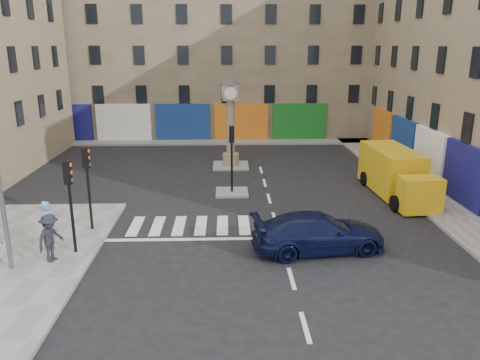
{
  "coord_description": "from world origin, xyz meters",
  "views": [
    {
      "loc": [
        -2.29,
        -17.0,
        8.06
      ],
      "look_at": [
        -1.67,
        3.81,
        2.0
      ],
      "focal_mm": 35.0,
      "sensor_mm": 36.0,
      "label": 1
    }
  ],
  "objects_px": {
    "traffic_light_left_far": "(87,175)",
    "pedestrian_dark": "(50,238)",
    "traffic_light_island": "(232,148)",
    "yellow_van": "(396,173)",
    "pedestrian_blue": "(49,225)",
    "navy_sedan": "(319,233)",
    "clock_pillar": "(230,115)",
    "traffic_light_left_near": "(70,192)"
  },
  "relations": [
    {
      "from": "traffic_light_island",
      "to": "yellow_van",
      "type": "xyz_separation_m",
      "value": [
        9.0,
        -0.5,
        -1.37
      ]
    },
    {
      "from": "traffic_light_left_near",
      "to": "yellow_van",
      "type": "bearing_deg",
      "value": 25.51
    },
    {
      "from": "clock_pillar",
      "to": "pedestrian_blue",
      "type": "bearing_deg",
      "value": -118.6
    },
    {
      "from": "traffic_light_island",
      "to": "pedestrian_blue",
      "type": "relative_size",
      "value": 1.85
    },
    {
      "from": "pedestrian_blue",
      "to": "pedestrian_dark",
      "type": "xyz_separation_m",
      "value": [
        0.44,
        -1.1,
        -0.07
      ]
    },
    {
      "from": "navy_sedan",
      "to": "yellow_van",
      "type": "distance_m",
      "value": 9.11
    },
    {
      "from": "clock_pillar",
      "to": "yellow_van",
      "type": "xyz_separation_m",
      "value": [
        9.0,
        -6.49,
        -2.32
      ]
    },
    {
      "from": "navy_sedan",
      "to": "traffic_light_left_near",
      "type": "bearing_deg",
      "value": 83.28
    },
    {
      "from": "traffic_light_left_far",
      "to": "pedestrian_dark",
      "type": "bearing_deg",
      "value": -100.97
    },
    {
      "from": "traffic_light_left_far",
      "to": "navy_sedan",
      "type": "relative_size",
      "value": 0.69
    },
    {
      "from": "yellow_van",
      "to": "traffic_light_left_far",
      "type": "bearing_deg",
      "value": -165.21
    },
    {
      "from": "clock_pillar",
      "to": "navy_sedan",
      "type": "height_order",
      "value": "clock_pillar"
    },
    {
      "from": "traffic_light_left_near",
      "to": "clock_pillar",
      "type": "distance_m",
      "value": 15.19
    },
    {
      "from": "pedestrian_blue",
      "to": "clock_pillar",
      "type": "bearing_deg",
      "value": 1.44
    },
    {
      "from": "traffic_light_left_far",
      "to": "pedestrian_blue",
      "type": "height_order",
      "value": "traffic_light_left_far"
    },
    {
      "from": "navy_sedan",
      "to": "pedestrian_blue",
      "type": "height_order",
      "value": "pedestrian_blue"
    },
    {
      "from": "traffic_light_left_near",
      "to": "pedestrian_dark",
      "type": "distance_m",
      "value": 1.84
    },
    {
      "from": "pedestrian_blue",
      "to": "pedestrian_dark",
      "type": "bearing_deg",
      "value": -128.31
    },
    {
      "from": "traffic_light_island",
      "to": "pedestrian_dark",
      "type": "distance_m",
      "value": 11.14
    },
    {
      "from": "pedestrian_dark",
      "to": "pedestrian_blue",
      "type": "bearing_deg",
      "value": 43.3
    },
    {
      "from": "traffic_light_island",
      "to": "pedestrian_blue",
      "type": "height_order",
      "value": "traffic_light_island"
    },
    {
      "from": "clock_pillar",
      "to": "pedestrian_dark",
      "type": "relative_size",
      "value": 3.26
    },
    {
      "from": "traffic_light_left_far",
      "to": "pedestrian_dark",
      "type": "relative_size",
      "value": 1.98
    },
    {
      "from": "traffic_light_left_far",
      "to": "traffic_light_island",
      "type": "xyz_separation_m",
      "value": [
        6.3,
        5.4,
        -0.03
      ]
    },
    {
      "from": "traffic_light_left_far",
      "to": "clock_pillar",
      "type": "bearing_deg",
      "value": 61.06
    },
    {
      "from": "traffic_light_left_far",
      "to": "traffic_light_island",
      "type": "relative_size",
      "value": 1.0
    },
    {
      "from": "traffic_light_island",
      "to": "navy_sedan",
      "type": "relative_size",
      "value": 0.69
    },
    {
      "from": "traffic_light_left_near",
      "to": "navy_sedan",
      "type": "bearing_deg",
      "value": 0.86
    },
    {
      "from": "traffic_light_island",
      "to": "traffic_light_left_near",
      "type": "bearing_deg",
      "value": -128.93
    },
    {
      "from": "traffic_light_left_near",
      "to": "pedestrian_dark",
      "type": "height_order",
      "value": "traffic_light_left_near"
    },
    {
      "from": "navy_sedan",
      "to": "traffic_light_left_far",
      "type": "bearing_deg",
      "value": 69.32
    },
    {
      "from": "yellow_van",
      "to": "pedestrian_dark",
      "type": "height_order",
      "value": "yellow_van"
    },
    {
      "from": "traffic_light_left_near",
      "to": "pedestrian_dark",
      "type": "xyz_separation_m",
      "value": [
        -0.62,
        -0.79,
        -1.54
      ]
    },
    {
      "from": "pedestrian_blue",
      "to": "pedestrian_dark",
      "type": "height_order",
      "value": "pedestrian_blue"
    },
    {
      "from": "traffic_light_left_near",
      "to": "pedestrian_blue",
      "type": "height_order",
      "value": "traffic_light_left_near"
    },
    {
      "from": "traffic_light_left_near",
      "to": "clock_pillar",
      "type": "bearing_deg",
      "value": 65.45
    },
    {
      "from": "traffic_light_left_far",
      "to": "clock_pillar",
      "type": "height_order",
      "value": "clock_pillar"
    },
    {
      "from": "traffic_light_island",
      "to": "navy_sedan",
      "type": "xyz_separation_m",
      "value": [
        3.39,
        -7.65,
        -1.81
      ]
    },
    {
      "from": "traffic_light_left_near",
      "to": "navy_sedan",
      "type": "relative_size",
      "value": 0.69
    },
    {
      "from": "traffic_light_left_far",
      "to": "navy_sedan",
      "type": "xyz_separation_m",
      "value": [
        9.69,
        -2.25,
        -1.84
      ]
    },
    {
      "from": "pedestrian_blue",
      "to": "traffic_light_left_near",
      "type": "bearing_deg",
      "value": -76.07
    },
    {
      "from": "yellow_van",
      "to": "clock_pillar",
      "type": "bearing_deg",
      "value": 141.23
    }
  ]
}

